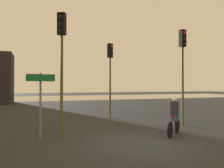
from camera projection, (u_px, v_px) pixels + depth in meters
The scene contains 7 objects.
ground_plane at pixel (145, 143), 7.95m from camera, with size 120.00×120.00×0.00m, color black.
water_strip at pixel (58, 98), 37.90m from camera, with size 80.00×16.00×0.01m, color gray.
traffic_light_center at pixel (110, 67), 14.00m from camera, with size 0.40×0.42×4.80m.
traffic_light_near_right at pixel (183, 60), 11.57m from camera, with size 0.35×0.37×5.07m.
traffic_light_near_left at pixel (62, 52), 8.88m from camera, with size 0.40×0.42×5.07m.
direction_sign_post at pixel (41, 96), 8.55m from camera, with size 1.09×0.19×2.60m.
cyclist at pixel (174, 116), 9.24m from camera, with size 1.36×1.10×1.62m.
Camera 1 is at (-3.78, -7.11, 2.09)m, focal length 35.00 mm.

